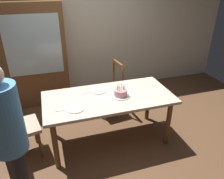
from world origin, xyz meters
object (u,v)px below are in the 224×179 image
Objects in this scene: plate_near_celebrant at (75,109)px; person_celebrant at (9,137)px; chair_spindle_back at (109,90)px; dining_table at (109,102)px; chair_upholstered at (13,124)px; plate_far_side at (99,91)px; birthday_cake at (121,93)px; china_cabinet at (36,56)px.

plate_near_celebrant is 0.13× the size of person_celebrant.
chair_spindle_back is 0.58× the size of person_celebrant.
dining_table is 1.29m from chair_upholstered.
chair_spindle_back reaches higher than plate_far_side.
plate_far_side is 0.23× the size of chair_upholstered.
birthday_cake is at bearing -12.34° from dining_table.
plate_near_celebrant is 0.23× the size of chair_spindle_back.
plate_far_side is at bearing 41.47° from person_celebrant.
dining_table is at bearing -65.25° from plate_far_side.
chair_upholstered is at bearing 97.17° from person_celebrant.
china_cabinet is at bearing 104.28° from plate_near_celebrant.
chair_upholstered is (-1.53, -0.71, 0.07)m from chair_spindle_back.
person_celebrant reaches higher than plate_near_celebrant.
china_cabinet reaches higher than plate_near_celebrant.
birthday_cake is at bearing -3.30° from chair_upholstered.
dining_table is 6.42× the size of birthday_cake.
plate_far_side is 1.23m from chair_upholstered.
plate_near_celebrant is 0.12× the size of china_cabinet.
plate_far_side is 0.23× the size of chair_spindle_back.
person_celebrant is 2.34m from china_cabinet.
chair_spindle_back is (0.07, 0.79, -0.35)m from birthday_cake.
dining_table is at bearing 21.53° from plate_near_celebrant.
plate_near_celebrant is at bearing -75.72° from china_cabinet.
birthday_cake is at bearing -42.24° from plate_far_side.
dining_table is 1.89× the size of chair_spindle_back.
chair_spindle_back is at bearing 84.60° from birthday_cake.
chair_spindle_back is at bearing 52.38° from plate_near_celebrant.
chair_spindle_back reaches higher than dining_table.
person_celebrant is (-0.69, -0.58, 0.17)m from plate_near_celebrant.
birthday_cake reaches higher than plate_near_celebrant.
dining_table is 1.44m from person_celebrant.
dining_table is 1.84m from china_cabinet.
chair_upholstered reaches higher than plate_far_side.
china_cabinet is at bearing 145.82° from chair_spindle_back.
chair_upholstered is 0.92m from person_celebrant.
china_cabinet is (-1.10, 1.59, 0.15)m from birthday_cake.
plate_far_side is 0.72m from chair_spindle_back.
birthday_cake is at bearing 28.62° from person_celebrant.
china_cabinet reaches higher than chair_upholstered.
person_celebrant is (-1.42, -1.53, 0.48)m from chair_spindle_back.
dining_table is at bearing -2.13° from chair_upholstered.
dining_table is at bearing -58.89° from china_cabinet.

